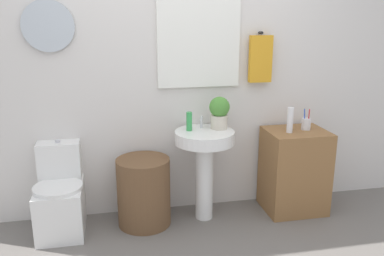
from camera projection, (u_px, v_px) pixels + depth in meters
back_wall at (175, 64)px, 3.44m from camera, size 4.40×0.18×2.60m
toilet at (61, 198)px, 3.27m from camera, size 0.38×0.51×0.73m
laundry_hamper at (144, 192)px, 3.36m from camera, size 0.44×0.44×0.58m
pedestal_sink at (204, 154)px, 3.39m from camera, size 0.50×0.50×0.78m
faucet at (201, 122)px, 3.43m from camera, size 0.03×0.03×0.10m
wooden_cabinet at (294, 171)px, 3.60m from camera, size 0.52×0.44×0.74m
soap_bottle at (189, 121)px, 3.33m from camera, size 0.05×0.05×0.16m
potted_plant at (219, 112)px, 3.38m from camera, size 0.17×0.17×0.27m
lotion_bottle at (290, 120)px, 3.42m from camera, size 0.05×0.05×0.22m
toothbrush_cup at (306, 124)px, 3.52m from camera, size 0.08×0.08×0.19m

